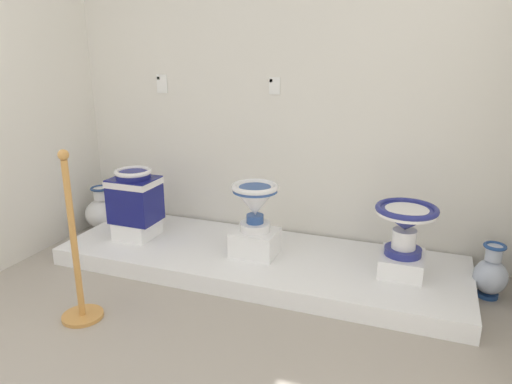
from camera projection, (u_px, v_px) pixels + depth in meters
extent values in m
cube|color=silver|center=(283.00, 46.00, 3.69)|extent=(3.84, 0.06, 3.29)
cube|color=white|center=(258.00, 261.00, 3.66)|extent=(3.06, 1.00, 0.13)
cube|color=white|center=(137.00, 229.00, 3.93)|extent=(0.29, 0.32, 0.14)
cube|color=navy|center=(135.00, 200.00, 3.86)|extent=(0.36, 0.30, 0.36)
cube|color=white|center=(134.00, 182.00, 3.82)|extent=(0.37, 0.31, 0.05)
cylinder|color=navy|center=(133.00, 175.00, 3.80)|extent=(0.28, 0.28, 0.05)
torus|color=white|center=(133.00, 172.00, 3.79)|extent=(0.30, 0.30, 0.04)
cube|color=white|center=(255.00, 243.00, 3.59)|extent=(0.33, 0.29, 0.19)
cylinder|color=white|center=(255.00, 227.00, 3.55)|extent=(0.23, 0.23, 0.06)
cylinder|color=#2D4E91|center=(255.00, 219.00, 3.53)|extent=(0.13, 0.13, 0.06)
cone|color=white|center=(255.00, 201.00, 3.49)|extent=(0.34, 0.34, 0.22)
cylinder|color=#2D4E91|center=(255.00, 189.00, 3.46)|extent=(0.33, 0.33, 0.03)
torus|color=white|center=(255.00, 187.00, 3.46)|extent=(0.35, 0.35, 0.04)
cylinder|color=#2D4E91|center=(255.00, 187.00, 3.46)|extent=(0.23, 0.23, 0.01)
cube|color=white|center=(402.00, 263.00, 3.31)|extent=(0.29, 0.35, 0.14)
cylinder|color=navy|center=(403.00, 251.00, 3.28)|extent=(0.25, 0.25, 0.05)
cylinder|color=white|center=(404.00, 239.00, 3.25)|extent=(0.16, 0.16, 0.13)
cone|color=navy|center=(406.00, 219.00, 3.21)|extent=(0.41, 0.41, 0.15)
cylinder|color=white|center=(407.00, 212.00, 3.19)|extent=(0.40, 0.40, 0.03)
torus|color=navy|center=(407.00, 209.00, 3.19)|extent=(0.42, 0.42, 0.04)
cylinder|color=white|center=(407.00, 210.00, 3.19)|extent=(0.29, 0.29, 0.01)
cube|color=white|center=(162.00, 84.00, 4.11)|extent=(0.10, 0.01, 0.16)
cube|color=#5B9E4C|center=(158.00, 78.00, 4.11)|extent=(0.02, 0.01, 0.02)
cube|color=white|center=(275.00, 86.00, 3.76)|extent=(0.09, 0.01, 0.13)
cube|color=slate|center=(271.00, 81.00, 3.76)|extent=(0.02, 0.01, 0.02)
cylinder|color=navy|center=(104.00, 229.00, 4.44)|extent=(0.16, 0.16, 0.03)
ellipsoid|color=white|center=(103.00, 213.00, 4.40)|extent=(0.32, 0.32, 0.27)
cylinder|color=white|center=(101.00, 194.00, 4.34)|extent=(0.14, 0.14, 0.11)
torus|color=navy|center=(100.00, 188.00, 4.32)|extent=(0.18, 0.18, 0.02)
cylinder|color=navy|center=(487.00, 295.00, 3.26)|extent=(0.14, 0.14, 0.03)
ellipsoid|color=silver|center=(490.00, 277.00, 3.22)|extent=(0.22, 0.22, 0.24)
cylinder|color=silver|center=(494.00, 253.00, 3.17)|extent=(0.11, 0.11, 0.10)
torus|color=navy|center=(495.00, 246.00, 3.16)|extent=(0.15, 0.15, 0.02)
cylinder|color=#CD8D44|center=(83.00, 316.00, 3.01)|extent=(0.26, 0.26, 0.02)
cylinder|color=#CD8D44|center=(74.00, 241.00, 2.86)|extent=(0.04, 0.04, 1.00)
sphere|color=#CD8D44|center=(63.00, 155.00, 2.71)|extent=(0.06, 0.06, 0.06)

